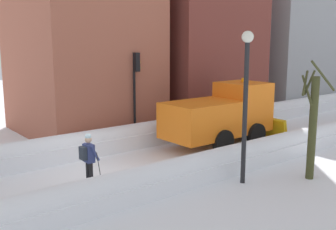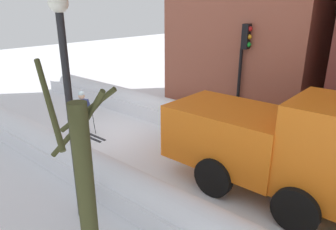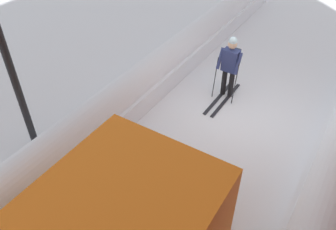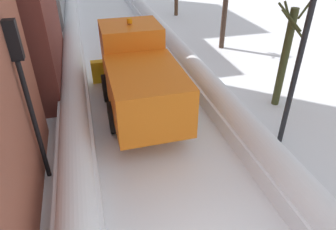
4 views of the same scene
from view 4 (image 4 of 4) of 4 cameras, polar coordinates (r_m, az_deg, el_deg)
The scene contains 8 objects.
ground_plane at distance 14.59m, azimuth -6.65°, elevation 7.53°, with size 80.00×80.00×0.00m, color white.
snowbank_left at distance 14.29m, azimuth -17.29°, elevation 7.85°, with size 1.10×36.00×1.09m.
snowbank_right at distance 14.99m, azimuth 3.32°, elevation 10.19°, with size 1.10×36.00×1.01m.
plow_truck at distance 11.01m, azimuth -5.50°, elevation 7.53°, with size 3.20×5.98×3.12m.
traffic_light_pole at distance 7.93m, azimuth -25.53°, elevation 6.64°, with size 0.28×0.42×4.33m.
street_lamp at distance 9.22m, azimuth 23.91°, elevation 12.09°, with size 0.40×0.40×5.20m.
bare_tree_near at distance 11.97m, azimuth 21.05°, elevation 10.27°, with size 1.08×1.03×4.25m.
bare_tree_mid at distance 17.55m, azimuth 10.60°, elevation 18.83°, with size 1.21×1.19×4.21m.
Camera 4 is at (-1.90, -3.14, 6.06)m, focal length 32.61 mm.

